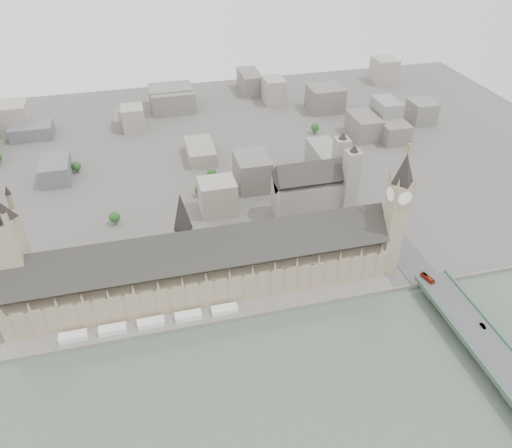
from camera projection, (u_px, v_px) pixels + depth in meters
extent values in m
plane|color=#595651|center=(209.00, 309.00, 348.68)|extent=(900.00, 900.00, 0.00)
cube|color=slate|center=(212.00, 323.00, 335.98)|extent=(600.00, 1.50, 3.00)
cube|color=slate|center=(210.00, 316.00, 342.19)|extent=(270.00, 15.00, 2.00)
cube|color=white|center=(73.00, 337.00, 323.01)|extent=(18.00, 7.00, 4.00)
cube|color=white|center=(113.00, 329.00, 327.96)|extent=(18.00, 7.00, 4.00)
cube|color=white|center=(151.00, 323.00, 332.91)|extent=(18.00, 7.00, 4.00)
cube|color=white|center=(188.00, 316.00, 337.86)|extent=(18.00, 7.00, 4.00)
cube|color=white|center=(224.00, 309.00, 342.81)|extent=(18.00, 7.00, 4.00)
cube|color=tan|center=(203.00, 277.00, 357.18)|extent=(265.00, 40.00, 25.00)
cube|color=#2B2A27|center=(201.00, 253.00, 344.03)|extent=(265.00, 40.73, 40.73)
cube|color=tan|center=(391.00, 238.00, 364.28)|extent=(12.00, 12.00, 62.00)
cube|color=gray|center=(400.00, 193.00, 341.58)|extent=(14.00, 14.00, 16.00)
cylinder|color=white|center=(409.00, 191.00, 343.00)|extent=(0.60, 10.00, 10.00)
cylinder|color=white|center=(390.00, 194.00, 340.15)|extent=(0.60, 10.00, 10.00)
cylinder|color=white|center=(395.00, 187.00, 347.25)|extent=(10.00, 0.60, 10.00)
cylinder|color=white|center=(405.00, 198.00, 335.90)|extent=(10.00, 0.60, 10.00)
cone|color=black|center=(405.00, 168.00, 330.52)|extent=(17.00, 17.00, 22.00)
cylinder|color=gold|center=(408.00, 149.00, 322.37)|extent=(1.00, 1.00, 6.00)
sphere|color=gold|center=(409.00, 145.00, 320.33)|extent=(2.00, 2.00, 2.00)
cone|color=gray|center=(407.00, 172.00, 341.00)|extent=(2.40, 2.40, 8.00)
cone|color=gray|center=(390.00, 174.00, 338.43)|extent=(2.40, 2.40, 8.00)
cone|color=gray|center=(416.00, 181.00, 330.75)|extent=(2.40, 2.40, 8.00)
cone|color=gray|center=(399.00, 184.00, 328.18)|extent=(2.40, 2.40, 8.00)
cube|color=tan|center=(12.00, 270.00, 321.74)|extent=(23.00, 23.00, 80.00)
cylinder|color=gray|center=(184.00, 240.00, 342.17)|extent=(12.00, 12.00, 20.00)
cone|color=black|center=(181.00, 212.00, 328.20)|extent=(13.00, 13.00, 28.00)
cube|color=#474749|center=(490.00, 356.00, 308.79)|extent=(25.00, 325.00, 10.25)
cube|color=gray|center=(308.00, 198.00, 434.50)|extent=(60.00, 28.00, 34.00)
cube|color=#2B2A27|center=(310.00, 176.00, 421.69)|extent=(60.00, 28.28, 28.28)
cube|color=gray|center=(339.00, 172.00, 441.57)|extent=(12.00, 12.00, 64.00)
cube|color=gray|center=(350.00, 185.00, 422.64)|extent=(12.00, 12.00, 64.00)
imported|color=#A62A12|center=(428.00, 278.00, 357.45)|extent=(5.98, 12.29, 3.34)
imported|color=gray|center=(483.00, 326.00, 321.17)|extent=(1.92, 4.97, 1.61)
imported|color=gray|center=(391.00, 216.00, 422.72)|extent=(4.00, 5.69, 1.53)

